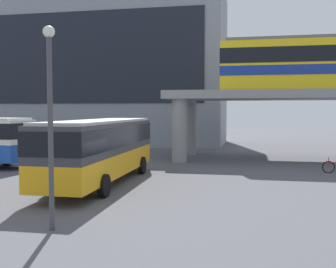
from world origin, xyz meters
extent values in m
plane|color=#515156|center=(0.00, 10.00, 0.00)|extent=(120.00, 120.00, 0.00)
cube|color=gray|center=(-11.20, 28.89, 8.19)|extent=(30.63, 10.77, 16.39)
cube|color=black|center=(-11.20, 23.46, 9.01)|extent=(27.57, 0.10, 9.18)
cylinder|color=gray|center=(1.91, 13.35, 2.26)|extent=(1.10, 1.10, 4.52)
cylinder|color=gray|center=(1.91, 18.52, 2.26)|extent=(1.10, 1.10, 4.52)
cube|color=orange|center=(-0.50, 3.98, 1.05)|extent=(2.65, 11.03, 1.10)
cube|color=#333338|center=(-0.50, 3.98, 2.35)|extent=(2.65, 11.03, 1.50)
cube|color=black|center=(-0.50, 3.98, 2.43)|extent=(2.69, 11.07, 0.96)
cube|color=silver|center=(-0.50, 3.98, 3.16)|extent=(2.52, 10.48, 0.12)
cylinder|color=black|center=(-1.80, 7.48, 0.50)|extent=(0.29, 1.00, 1.00)
cylinder|color=black|center=(0.70, 7.51, 0.50)|extent=(0.29, 1.00, 1.00)
cylinder|color=black|center=(-1.71, 0.88, 0.50)|extent=(0.29, 1.00, 1.00)
cylinder|color=black|center=(0.79, 0.91, 0.50)|extent=(0.29, 1.00, 1.00)
cylinder|color=black|center=(-9.22, 9.31, 0.50)|extent=(1.03, 0.41, 1.00)
torus|color=black|center=(11.44, 9.99, 0.34)|extent=(0.74, 0.14, 0.74)
cylinder|color=#B21E1E|center=(11.44, 9.99, 0.64)|extent=(0.04, 0.04, 0.55)
cylinder|color=#3F3F44|center=(0.88, -3.93, 2.95)|extent=(0.16, 0.16, 5.90)
sphere|color=silver|center=(0.88, -3.93, 6.05)|extent=(0.36, 0.36, 0.36)
camera|label=1|loc=(6.80, -15.36, 3.69)|focal=43.62mm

